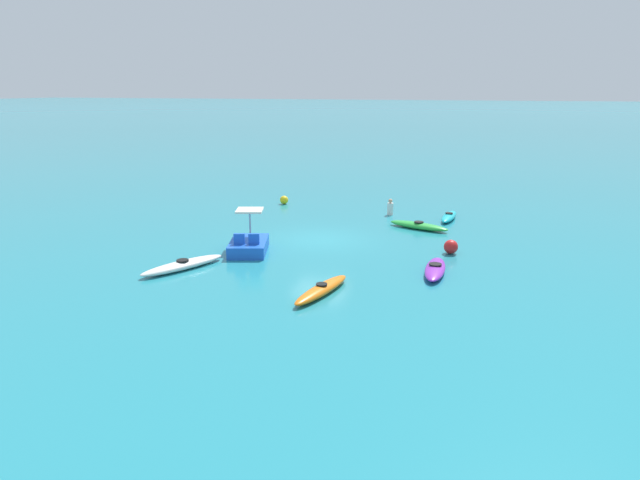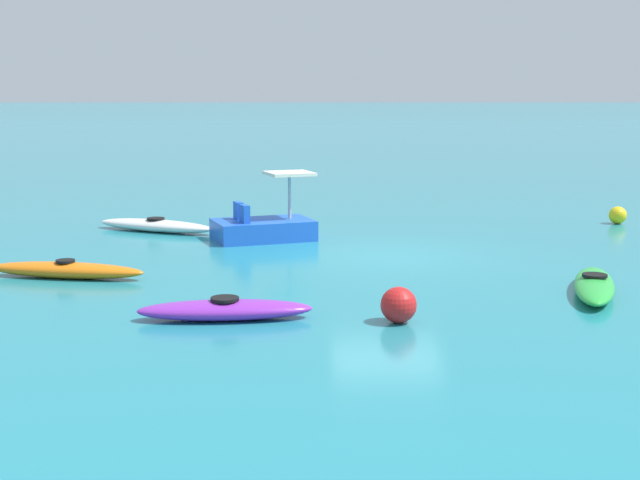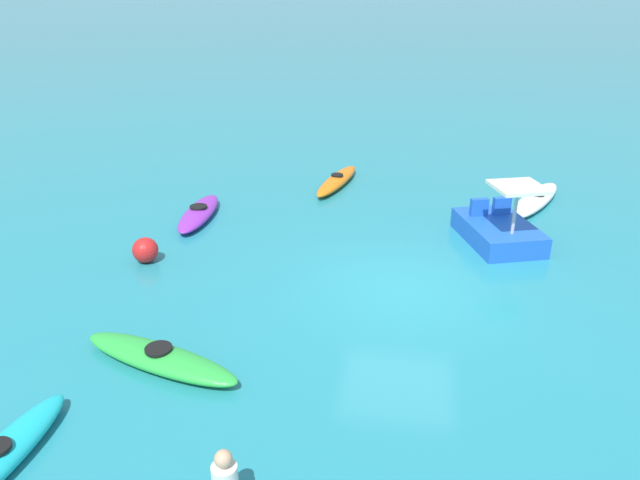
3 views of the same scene
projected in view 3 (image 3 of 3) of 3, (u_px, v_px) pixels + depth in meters
The scene contains 7 objects.
ground_plane at pixel (403, 290), 12.61m from camera, with size 600.00×600.00×0.00m, color teal.
kayak_green at pixel (160, 358), 10.05m from camera, with size 1.60×3.16×0.37m.
kayak_purple at pixel (199, 213), 16.28m from camera, with size 2.88×0.88×0.37m.
kayak_white at pixel (536, 199), 17.29m from camera, with size 3.50×2.16×0.37m.
kayak_orange at pixel (337, 181), 18.91m from camera, with size 3.31×1.22×0.37m.
pedal_boat_blue at pixel (498, 229), 14.78m from camera, with size 2.76×2.20×1.68m.
buoy_red at pixel (145, 250), 13.73m from camera, with size 0.59×0.59×0.59m, color red.
Camera 3 is at (-11.30, -0.11, 5.95)m, focal length 33.94 mm.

